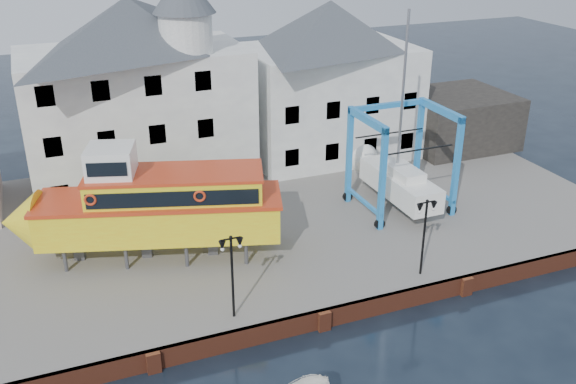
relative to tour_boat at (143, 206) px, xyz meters
name	(u,v)px	position (x,y,z in m)	size (l,w,h in m)	color
ground	(323,329)	(6.65, -8.19, -3.97)	(140.00, 140.00, 0.00)	black
hardstanding	(249,221)	(6.65, 2.81, -3.47)	(44.00, 22.00, 1.00)	slate
quay_wall	(323,319)	(6.65, -8.09, -3.47)	(44.00, 0.47, 1.00)	brown
building_white_main	(137,91)	(1.78, 10.20, 3.37)	(14.00, 8.30, 14.00)	silver
building_white_right	(329,80)	(15.65, 10.80, 2.63)	(12.00, 8.00, 11.20)	silver
shed_dark	(455,119)	(25.65, 8.81, -0.97)	(8.00, 7.00, 4.00)	black
lamp_post_left	(232,256)	(2.65, -6.99, 0.20)	(1.12, 0.32, 4.20)	black
lamp_post_right	(426,218)	(12.65, -6.99, 0.20)	(1.12, 0.32, 4.20)	black
tour_boat	(143,206)	(0.00, 0.00, 0.00)	(14.83, 7.53, 6.30)	#59595E
travel_lift	(394,174)	(15.61, 0.94, -0.95)	(5.63, 7.97, 12.02)	#207CBC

